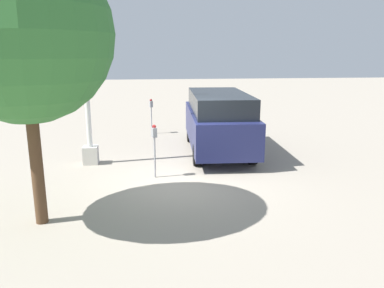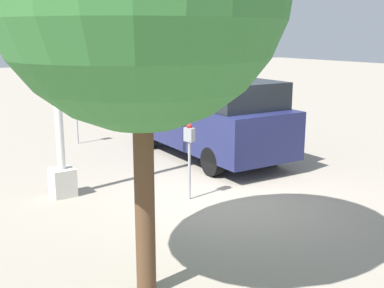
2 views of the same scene
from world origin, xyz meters
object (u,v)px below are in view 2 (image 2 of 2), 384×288
object	(u,v)px
parking_meter_far	(76,106)
lamp_post	(56,79)
parking_meter_near	(189,144)
parked_van	(207,114)

from	to	relation	value
parking_meter_far	lamp_post	distance (m)	4.80
parking_meter_near	parking_meter_far	bearing A→B (deg)	-13.37
parking_meter_near	lamp_post	size ratio (longest dim) A/B	0.21
lamp_post	parked_van	distance (m)	4.43
parking_meter_near	parked_van	size ratio (longest dim) A/B	0.28
parking_meter_near	parked_van	bearing A→B (deg)	-55.04
parking_meter_far	parking_meter_near	bearing A→B (deg)	166.63
parking_meter_near	parking_meter_far	xyz separation A→B (m)	(5.79, 0.03, -0.00)
parking_meter_far	parked_van	bearing A→B (deg)	-159.26
parking_meter_near	parked_van	xyz separation A→B (m)	(2.51, -2.22, 0.02)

